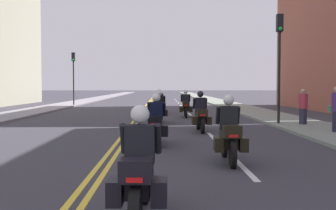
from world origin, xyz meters
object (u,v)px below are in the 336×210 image
object	(u,v)px
motorcycle_5	(186,106)
pedestrian_0	(303,107)
pedestrian_2	(336,110)
motorcycle_2	(156,125)
traffic_light_near	(279,50)
motorcycle_0	(140,174)
motorcycle_1	(229,135)
motorcycle_4	(160,109)
traffic_light_far	(73,69)
motorcycle_3	(201,116)
motorcycle_6	(159,104)

from	to	relation	value
motorcycle_5	pedestrian_0	xyz separation A→B (m)	(4.95, -5.89, 0.22)
motorcycle_5	pedestrian_2	distance (m)	10.44
motorcycle_2	traffic_light_near	xyz separation A→B (m)	(5.58, 6.24, 2.85)
motorcycle_0	motorcycle_1	size ratio (longest dim) A/B	0.98
motorcycle_4	traffic_light_far	size ratio (longest dim) A/B	0.45
motorcycle_3	motorcycle_5	world-z (taller)	motorcycle_3
motorcycle_0	motorcycle_6	distance (m)	22.51
motorcycle_2	traffic_light_far	bearing A→B (deg)	110.49
motorcycle_2	motorcycle_5	xyz separation A→B (m)	(1.60, 11.67, 0.02)
motorcycle_0	motorcycle_5	size ratio (longest dim) A/B	0.92
traffic_light_far	pedestrian_0	bearing A→B (deg)	-53.94
motorcycle_1	motorcycle_6	world-z (taller)	motorcycle_1
traffic_light_far	pedestrian_2	size ratio (longest dim) A/B	2.71
motorcycle_0	traffic_light_near	distance (m)	14.93
motorcycle_0	motorcycle_4	bearing A→B (deg)	91.08
motorcycle_1	motorcycle_3	world-z (taller)	motorcycle_3
motorcycle_5	motorcycle_6	distance (m)	3.92
motorcycle_3	traffic_light_far	distance (m)	24.09
motorcycle_6	traffic_light_near	distance (m)	10.97
motorcycle_2	motorcycle_4	world-z (taller)	motorcycle_4
traffic_light_near	traffic_light_far	size ratio (longest dim) A/B	1.04
motorcycle_2	motorcycle_4	xyz separation A→B (m)	(0.08, 8.00, 0.02)
motorcycle_1	motorcycle_5	distance (m)	14.73
motorcycle_0	pedestrian_0	bearing A→B (deg)	64.74
motorcycle_5	motorcycle_6	world-z (taller)	motorcycle_6
traffic_light_far	pedestrian_2	bearing A→B (deg)	-57.63
motorcycle_4	motorcycle_5	size ratio (longest dim) A/B	0.99
motorcycle_3	motorcycle_6	bearing A→B (deg)	97.50
motorcycle_3	pedestrian_2	bearing A→B (deg)	-14.34
traffic_light_near	traffic_light_far	distance (m)	23.65
motorcycle_1	pedestrian_2	size ratio (longest dim) A/B	1.17
motorcycle_3	motorcycle_4	distance (m)	4.56
motorcycle_0	motorcycle_4	xyz separation A→B (m)	(0.22, 15.26, 0.03)
motorcycle_6	traffic_light_far	bearing A→B (deg)	130.40
traffic_light_far	motorcycle_3	bearing A→B (deg)	-66.21
motorcycle_0	pedestrian_2	size ratio (longest dim) A/B	1.14
motorcycle_4	pedestrian_0	distance (m)	6.84
motorcycle_5	motorcycle_4	bearing A→B (deg)	-111.47
motorcycle_4	motorcycle_5	world-z (taller)	motorcycle_5
motorcycle_3	motorcycle_4	bearing A→B (deg)	110.20
motorcycle_0	motorcycle_2	size ratio (longest dim) A/B	0.98
traffic_light_near	pedestrian_2	world-z (taller)	traffic_light_near
pedestrian_2	motorcycle_6	bearing A→B (deg)	-46.06
motorcycle_0	motorcycle_4	world-z (taller)	motorcycle_4
motorcycle_5	traffic_light_near	bearing A→B (deg)	-52.76
motorcycle_1	traffic_light_near	world-z (taller)	traffic_light_near
motorcycle_6	traffic_light_near	world-z (taller)	traffic_light_near
traffic_light_far	motorcycle_5	bearing A→B (deg)	-55.75
motorcycle_5	pedestrian_2	world-z (taller)	pedestrian_2
pedestrian_2	motorcycle_2	bearing A→B (deg)	37.08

